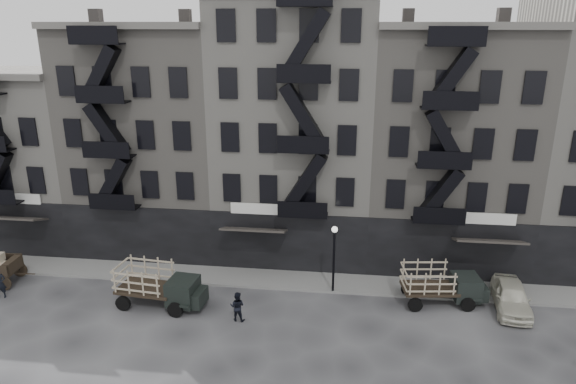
# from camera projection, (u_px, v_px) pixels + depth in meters

# --- Properties ---
(ground) EXTENTS (140.00, 140.00, 0.00)m
(ground) POSITION_uv_depth(u_px,v_px,m) (277.00, 313.00, 28.56)
(ground) COLOR #38383A
(ground) RESTS_ON ground
(sidewalk) EXTENTS (55.00, 2.50, 0.15)m
(sidewalk) POSITION_uv_depth(u_px,v_px,m) (285.00, 280.00, 32.07)
(sidewalk) COLOR slate
(sidewalk) RESTS_ON ground
(building_west) EXTENTS (10.00, 11.35, 13.20)m
(building_west) POSITION_uv_depth(u_px,v_px,m) (30.00, 154.00, 38.24)
(building_west) COLOR #A6A298
(building_west) RESTS_ON ground
(building_midwest) EXTENTS (10.00, 11.35, 16.20)m
(building_midwest) POSITION_uv_depth(u_px,v_px,m) (157.00, 138.00, 36.60)
(building_midwest) COLOR gray
(building_midwest) RESTS_ON ground
(building_center) EXTENTS (10.00, 11.35, 18.20)m
(building_center) POSITION_uv_depth(u_px,v_px,m) (296.00, 128.00, 35.13)
(building_center) COLOR #A6A298
(building_center) RESTS_ON ground
(building_mideast) EXTENTS (10.00, 11.35, 16.20)m
(building_mideast) POSITION_uv_depth(u_px,v_px,m) (445.00, 146.00, 34.28)
(building_mideast) COLOR gray
(building_mideast) RESTS_ON ground
(lamp_post) EXTENTS (0.36, 0.36, 4.28)m
(lamp_post) POSITION_uv_depth(u_px,v_px,m) (334.00, 250.00, 29.78)
(lamp_post) COLOR black
(lamp_post) RESTS_ON ground
(stake_truck_west) EXTENTS (5.18, 2.50, 2.52)m
(stake_truck_west) POSITION_uv_depth(u_px,v_px,m) (158.00, 283.00, 28.88)
(stake_truck_west) COLOR black
(stake_truck_west) RESTS_ON ground
(stake_truck_east) EXTENTS (4.90, 2.45, 2.37)m
(stake_truck_east) POSITION_uv_depth(u_px,v_px,m) (442.00, 282.00, 29.14)
(stake_truck_east) COLOR black
(stake_truck_east) RESTS_ON ground
(car_east) EXTENTS (2.26, 4.66, 1.53)m
(car_east) POSITION_uv_depth(u_px,v_px,m) (511.00, 297.00, 28.74)
(car_east) COLOR beige
(car_east) RESTS_ON ground
(pedestrian_west) EXTENTS (0.78, 0.64, 1.84)m
(pedestrian_west) POSITION_uv_depth(u_px,v_px,m) (0.00, 283.00, 29.88)
(pedestrian_west) COLOR black
(pedestrian_west) RESTS_ON ground
(pedestrian_mid) EXTENTS (0.86, 0.70, 1.68)m
(pedestrian_mid) POSITION_uv_depth(u_px,v_px,m) (237.00, 306.00, 27.61)
(pedestrian_mid) COLOR black
(pedestrian_mid) RESTS_ON ground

